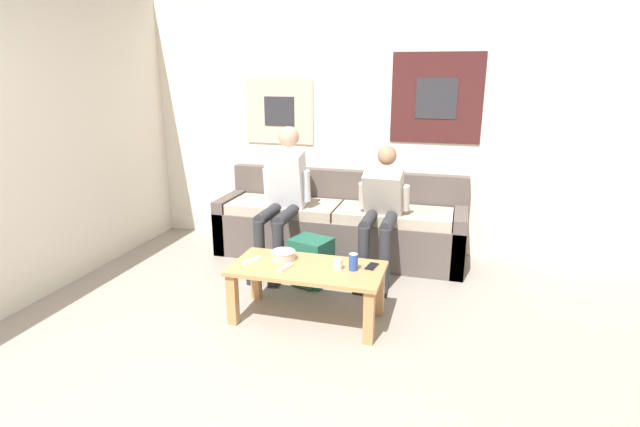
% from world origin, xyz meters
% --- Properties ---
extents(ground_plane, '(18.00, 18.00, 0.00)m').
position_xyz_m(ground_plane, '(0.00, 0.00, 0.00)').
color(ground_plane, gray).
extents(wall_back, '(10.00, 0.07, 2.55)m').
position_xyz_m(wall_back, '(0.00, 2.98, 1.28)').
color(wall_back, silver).
rests_on(wall_back, ground_plane).
extents(couch, '(2.44, 0.70, 0.83)m').
position_xyz_m(couch, '(0.17, 2.63, 0.30)').
color(couch, '#564C47').
rests_on(couch, ground_plane).
extents(coffee_table, '(1.12, 0.55, 0.42)m').
position_xyz_m(coffee_table, '(0.26, 1.25, 0.35)').
color(coffee_table, '#B27F4C').
rests_on(coffee_table, ground_plane).
extents(person_seated_adult, '(0.47, 0.88, 1.31)m').
position_xyz_m(person_seated_adult, '(-0.29, 2.26, 0.71)').
color(person_seated_adult, '#2D2D33').
rests_on(person_seated_adult, ground_plane).
extents(person_seated_teen, '(0.47, 0.86, 1.15)m').
position_xyz_m(person_seated_teen, '(0.64, 2.27, 0.64)').
color(person_seated_teen, '#2D2D33').
rests_on(person_seated_teen, ground_plane).
extents(backpack, '(0.39, 0.38, 0.41)m').
position_xyz_m(backpack, '(0.09, 1.88, 0.20)').
color(backpack, '#1E5642').
rests_on(backpack, ground_plane).
extents(ceramic_bowl, '(0.19, 0.19, 0.07)m').
position_xyz_m(ceramic_bowl, '(0.04, 1.33, 0.46)').
color(ceramic_bowl, '#B7B2A8').
rests_on(ceramic_bowl, coffee_table).
extents(pillar_candle, '(0.06, 0.06, 0.09)m').
position_xyz_m(pillar_candle, '(0.49, 1.26, 0.46)').
color(pillar_candle, silver).
rests_on(pillar_candle, coffee_table).
extents(drink_can_blue, '(0.07, 0.07, 0.12)m').
position_xyz_m(drink_can_blue, '(0.60, 1.28, 0.49)').
color(drink_can_blue, '#28479E').
rests_on(drink_can_blue, coffee_table).
extents(game_controller_near_left, '(0.10, 0.14, 0.03)m').
position_xyz_m(game_controller_near_left, '(-0.17, 1.21, 0.44)').
color(game_controller_near_left, white).
rests_on(game_controller_near_left, coffee_table).
extents(game_controller_near_right, '(0.08, 0.15, 0.03)m').
position_xyz_m(game_controller_near_right, '(0.12, 1.16, 0.44)').
color(game_controller_near_right, white).
rests_on(game_controller_near_right, coffee_table).
extents(cell_phone, '(0.09, 0.15, 0.01)m').
position_xyz_m(cell_phone, '(0.72, 1.37, 0.43)').
color(cell_phone, black).
rests_on(cell_phone, coffee_table).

